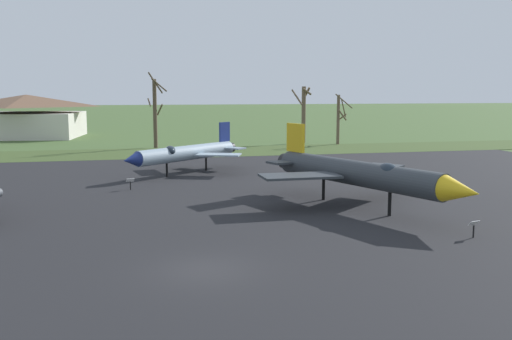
{
  "coord_description": "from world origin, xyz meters",
  "views": [
    {
      "loc": [
        -3.04,
        -22.44,
        7.33
      ],
      "look_at": [
        4.79,
        11.26,
        2.53
      ],
      "focal_mm": 39.72,
      "sensor_mm": 36.0,
      "label": 1
    }
  ],
  "objects_px": {
    "info_placard_rear_left": "(130,183)",
    "jet_fighter_front_right": "(359,173)",
    "visitor_building": "(27,116)",
    "jet_fighter_rear_left": "(185,153)",
    "info_placard_front_right": "(474,227)"
  },
  "relations": [
    {
      "from": "info_placard_front_right",
      "to": "visitor_building",
      "type": "xyz_separation_m",
      "value": [
        -32.2,
        72.96,
        2.75
      ]
    },
    {
      "from": "jet_fighter_front_right",
      "to": "visitor_building",
      "type": "distance_m",
      "value": 71.32
    },
    {
      "from": "jet_fighter_front_right",
      "to": "jet_fighter_rear_left",
      "type": "xyz_separation_m",
      "value": [
        -8.99,
        17.54,
        -0.35
      ]
    },
    {
      "from": "info_placard_rear_left",
      "to": "visitor_building",
      "type": "relative_size",
      "value": 0.05
    },
    {
      "from": "jet_fighter_rear_left",
      "to": "info_placard_rear_left",
      "type": "relative_size",
      "value": 12.79
    },
    {
      "from": "info_placard_rear_left",
      "to": "jet_fighter_rear_left",
      "type": "bearing_deg",
      "value": 56.29
    },
    {
      "from": "visitor_building",
      "to": "jet_fighter_front_right",
      "type": "bearing_deg",
      "value": -65.59
    },
    {
      "from": "info_placard_front_right",
      "to": "jet_fighter_front_right",
      "type": "bearing_deg",
      "value": 108.8
    },
    {
      "from": "info_placard_rear_left",
      "to": "jet_fighter_front_right",
      "type": "bearing_deg",
      "value": -36.29
    },
    {
      "from": "info_placard_rear_left",
      "to": "visitor_building",
      "type": "bearing_deg",
      "value": 105.88
    },
    {
      "from": "jet_fighter_front_right",
      "to": "visitor_building",
      "type": "relative_size",
      "value": 0.86
    },
    {
      "from": "jet_fighter_front_right",
      "to": "info_placard_front_right",
      "type": "distance_m",
      "value": 8.64
    },
    {
      "from": "jet_fighter_front_right",
      "to": "visitor_building",
      "type": "height_order",
      "value": "visitor_building"
    },
    {
      "from": "jet_fighter_rear_left",
      "to": "info_placard_rear_left",
      "type": "xyz_separation_m",
      "value": [
        -4.9,
        -7.34,
        -1.34
      ]
    },
    {
      "from": "info_placard_rear_left",
      "to": "info_placard_front_right",
      "type": "bearing_deg",
      "value": -47.63
    }
  ]
}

